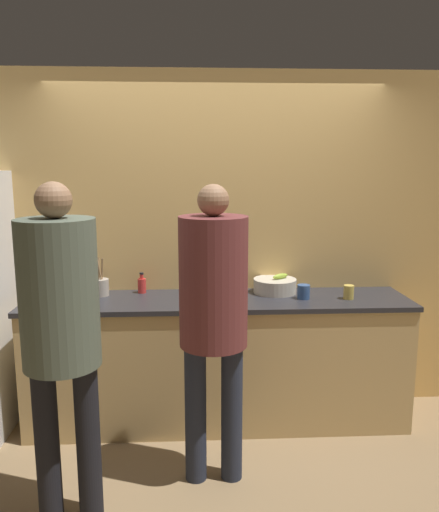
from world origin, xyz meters
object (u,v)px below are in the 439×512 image
Objects in this scene: person_center at (213,304)px; bottle_red at (142,285)px; utensil_crock at (101,287)px; cup_blue at (304,292)px; person_left at (60,319)px; cup_yellow at (349,292)px; fruit_bowl at (275,285)px; bottle_clear at (207,280)px.

person_center reaches higher than bottle_red.
utensil_crock is 1.49m from cup_blue.
cup_yellow is (1.80, 0.94, -0.12)m from person_left.
fruit_bowl is 2.07× the size of bottle_red.
utensil_crock is at bearing -166.70° from bottle_red.
person_left reaches higher than cup_blue.
cup_blue is at bearing 44.66° from person_center.
bottle_clear is (0.49, 0.02, 0.03)m from bottle_red.
person_center is at bearing -120.29° from fruit_bowl.
cup_yellow is (0.50, -0.21, -0.00)m from fruit_bowl.
fruit_bowl is 0.55m from cup_yellow.
utensil_crock is (-0.80, 0.83, -0.09)m from person_center.
person_left is at bearing -89.99° from utensil_crock.
utensil_crock is 1.83× the size of bottle_red.
bottle_red is (0.29, 1.20, -0.11)m from person_left.
fruit_bowl is 1.30m from utensil_crock.
person_left reaches higher than utensil_crock.
utensil_crock is (-0.00, 1.13, -0.10)m from person_left.
person_center reaches higher than bottle_clear.
person_center is 5.57× the size of fruit_bowl.
person_center is at bearing 20.13° from person_left.
cup_yellow is (1.00, 0.65, -0.11)m from person_center.
bottle_clear is at bearing 2.83° from bottle_red.
cup_blue is at bearing -6.26° from utensil_crock.
person_left is 1.13m from utensil_crock.
person_center is 0.93m from bottle_clear.
bottle_clear is at bearing 172.32° from fruit_bowl.
bottle_red is 0.50m from bottle_clear.
fruit_bowl is at bearing 59.71° from person_center.
person_center is 1.04m from bottle_red.
person_left is 1.77m from cup_blue.
person_center reaches higher than fruit_bowl.
person_left reaches higher than cup_yellow.
fruit_bowl is 0.52m from bottle_clear.
person_left is 11.70× the size of bottle_red.
person_left is 17.83× the size of cup_blue.
bottle_red is 1.52× the size of cup_blue.
person_left reaches higher than person_center.
bottle_red is at bearing 168.95° from cup_blue.
bottle_red is at bearing 76.23° from person_left.
bottle_red is (-1.01, 0.04, 0.01)m from fruit_bowl.
person_center is 1.16m from utensil_crock.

